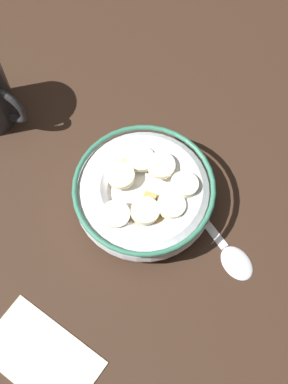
% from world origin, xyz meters
% --- Properties ---
extents(ground_plane, '(1.13, 1.13, 0.02)m').
position_xyz_m(ground_plane, '(0.00, 0.00, -0.01)').
color(ground_plane, '#332116').
extents(cereal_bowl, '(0.16, 0.16, 0.05)m').
position_xyz_m(cereal_bowl, '(0.00, 0.00, 0.03)').
color(cereal_bowl, silver).
rests_on(cereal_bowl, ground_plane).
extents(spoon, '(0.16, 0.09, 0.01)m').
position_xyz_m(spoon, '(0.11, -0.01, 0.00)').
color(spoon, silver).
rests_on(spoon, ground_plane).
extents(folded_napkin, '(0.13, 0.09, 0.00)m').
position_xyz_m(folded_napkin, '(-0.01, -0.21, 0.00)').
color(folded_napkin, beige).
rests_on(folded_napkin, ground_plane).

